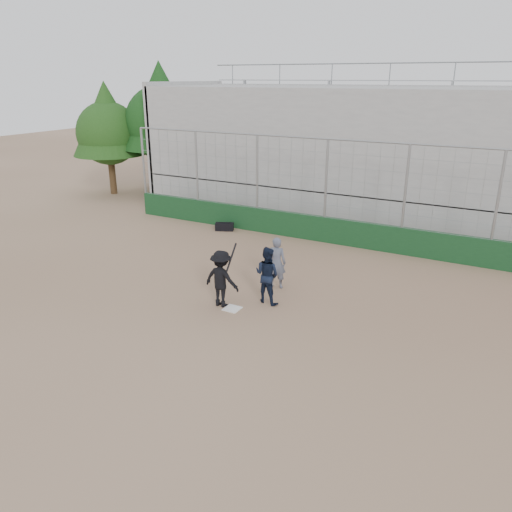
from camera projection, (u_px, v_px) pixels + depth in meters
The scene contains 10 objects.
ground at pixel (232, 309), 14.07m from camera, with size 90.00×90.00×0.00m, color brown.
home_plate at pixel (232, 309), 14.07m from camera, with size 0.44×0.44×0.02m, color white.
backstop at pixel (324, 218), 19.53m from camera, with size 18.10×0.25×4.04m.
bleachers at pixel (366, 152), 22.95m from camera, with size 20.25×6.70×6.98m.
tree_left at pixel (161, 112), 26.62m from camera, with size 4.48×4.48×7.00m.
tree_right at pixel (107, 125), 26.72m from camera, with size 3.84×3.84×6.00m.
batter_at_plate at pixel (221, 279), 14.03m from camera, with size 1.08×0.76×1.81m.
catcher_crouched at pixel (267, 284), 14.30m from camera, with size 0.94×0.80×1.15m.
umpire at pixel (276, 265), 15.29m from camera, with size 0.59×0.39×1.46m, color #535869.
equipment_bag at pixel (224, 227), 21.21m from camera, with size 0.83×0.61×0.37m.
Camera 1 is at (6.68, -10.86, 6.18)m, focal length 35.00 mm.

